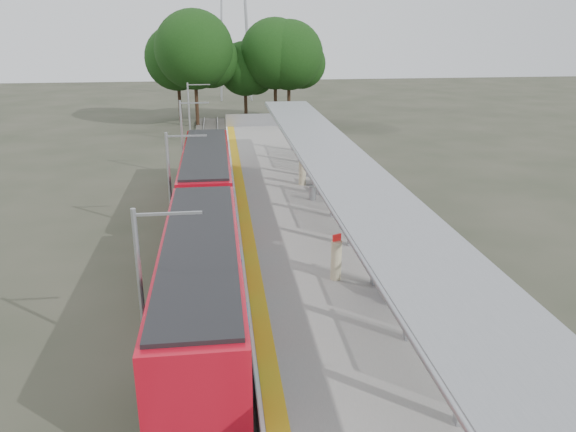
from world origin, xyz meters
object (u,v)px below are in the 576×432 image
object	(u,v)px
info_pillar_near	(336,260)
bench_far	(320,177)
bench_mid	(330,185)
litter_bin	(313,193)
bench_near	(390,283)
info_pillar_far	(302,171)
train	(205,216)

from	to	relation	value
info_pillar_near	bench_far	bearing A→B (deg)	58.21
bench_mid	litter_bin	world-z (taller)	bench_mid
bench_near	info_pillar_far	distance (m)	15.30
litter_bin	bench_mid	bearing A→B (deg)	40.32
train	info_pillar_far	size ratio (longest dim) A/B	13.79
bench_near	info_pillar_near	bearing A→B (deg)	108.71
bench_far	litter_bin	bearing A→B (deg)	-111.74
train	litter_bin	bearing A→B (deg)	40.94
bench_mid	info_pillar_near	world-z (taller)	info_pillar_near
info_pillar_far	train	bearing A→B (deg)	-103.40
bench_far	litter_bin	distance (m)	3.05
bench_near	info_pillar_near	world-z (taller)	info_pillar_near
train	litter_bin	distance (m)	7.87
bench_far	train	bearing A→B (deg)	-134.16
bench_mid	train	bearing A→B (deg)	-139.88
bench_near	info_pillar_far	xyz separation A→B (m)	(-0.95, 15.27, 0.27)
bench_mid	info_pillar_near	distance (m)	11.51
train	bench_mid	world-z (taller)	train
bench_mid	litter_bin	bearing A→B (deg)	-140.40
train	info_pillar_far	distance (m)	10.13
bench_near	info_pillar_far	size ratio (longest dim) A/B	0.85
train	info_pillar_near	bearing A→B (deg)	-45.35
train	litter_bin	size ratio (longest dim) A/B	33.95
info_pillar_near	info_pillar_far	xyz separation A→B (m)	(0.69, 13.48, 0.05)
bench_near	litter_bin	bearing A→B (deg)	70.14
info_pillar_far	bench_near	bearing A→B (deg)	-64.82
train	bench_mid	xyz separation A→B (m)	(7.11, 6.15, -0.54)
bench_near	train	bearing A→B (deg)	110.29
train	bench_far	xyz separation A→B (m)	(6.87, 8.03, -0.51)
bench_far	info_pillar_far	xyz separation A→B (m)	(-1.06, 0.26, 0.33)
bench_near	litter_bin	distance (m)	12.14
bench_near	info_pillar_near	xyz separation A→B (m)	(-1.64, 1.79, 0.22)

